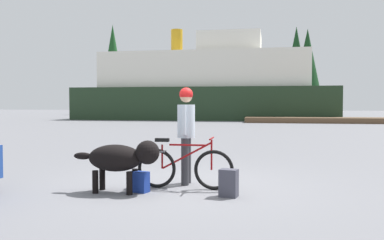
{
  "coord_description": "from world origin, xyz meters",
  "views": [
    {
      "loc": [
        1.66,
        -7.23,
        1.48
      ],
      "look_at": [
        0.23,
        0.43,
        1.17
      ],
      "focal_mm": 38.81,
      "sensor_mm": 36.0,
      "label": 1
    }
  ],
  "objects_px": {
    "handbag_pannier": "(139,182)",
    "dog": "(121,158)",
    "bicycle": "(184,167)",
    "person_cyclist": "(186,126)",
    "ferry_boat": "(207,88)",
    "backpack": "(229,183)"
  },
  "relations": [
    {
      "from": "handbag_pannier",
      "to": "dog",
      "type": "bearing_deg",
      "value": -161.81
    },
    {
      "from": "bicycle",
      "to": "dog",
      "type": "xyz_separation_m",
      "value": [
        -0.96,
        -0.48,
        0.2
      ]
    },
    {
      "from": "bicycle",
      "to": "person_cyclist",
      "type": "xyz_separation_m",
      "value": [
        -0.05,
        0.42,
        0.7
      ]
    },
    {
      "from": "bicycle",
      "to": "ferry_boat",
      "type": "xyz_separation_m",
      "value": [
        -4.39,
        31.81,
        2.59
      ]
    },
    {
      "from": "person_cyclist",
      "to": "backpack",
      "type": "xyz_separation_m",
      "value": [
        0.87,
        -0.89,
        -0.85
      ]
    },
    {
      "from": "person_cyclist",
      "to": "bicycle",
      "type": "bearing_deg",
      "value": -83.57
    },
    {
      "from": "ferry_boat",
      "to": "handbag_pannier",
      "type": "bearing_deg",
      "value": -83.44
    },
    {
      "from": "bicycle",
      "to": "dog",
      "type": "distance_m",
      "value": 1.09
    },
    {
      "from": "dog",
      "to": "ferry_boat",
      "type": "xyz_separation_m",
      "value": [
        -3.43,
        32.29,
        2.39
      ]
    },
    {
      "from": "person_cyclist",
      "to": "backpack",
      "type": "relative_size",
      "value": 4.02
    },
    {
      "from": "bicycle",
      "to": "dog",
      "type": "bearing_deg",
      "value": -153.47
    },
    {
      "from": "bicycle",
      "to": "ferry_boat",
      "type": "bearing_deg",
      "value": 97.86
    },
    {
      "from": "bicycle",
      "to": "ferry_boat",
      "type": "distance_m",
      "value": 32.22
    },
    {
      "from": "dog",
      "to": "backpack",
      "type": "bearing_deg",
      "value": 0.26
    },
    {
      "from": "dog",
      "to": "handbag_pannier",
      "type": "xyz_separation_m",
      "value": [
        0.28,
        0.09,
        -0.41
      ]
    },
    {
      "from": "bicycle",
      "to": "handbag_pannier",
      "type": "xyz_separation_m",
      "value": [
        -0.69,
        -0.39,
        -0.2
      ]
    },
    {
      "from": "dog",
      "to": "handbag_pannier",
      "type": "distance_m",
      "value": 0.5
    },
    {
      "from": "handbag_pannier",
      "to": "ferry_boat",
      "type": "bearing_deg",
      "value": 96.56
    },
    {
      "from": "bicycle",
      "to": "handbag_pannier",
      "type": "bearing_deg",
      "value": -150.43
    },
    {
      "from": "backpack",
      "to": "handbag_pannier",
      "type": "distance_m",
      "value": 1.51
    },
    {
      "from": "handbag_pannier",
      "to": "ferry_boat",
      "type": "xyz_separation_m",
      "value": [
        -3.7,
        32.2,
        2.79
      ]
    },
    {
      "from": "dog",
      "to": "person_cyclist",
      "type": "bearing_deg",
      "value": 44.53
    }
  ]
}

